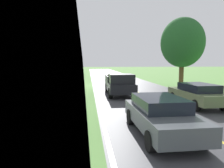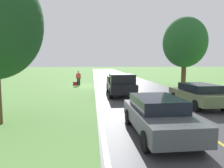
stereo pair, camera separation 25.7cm
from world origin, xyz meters
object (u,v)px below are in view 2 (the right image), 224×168
object	(u,v)px
pickup_truck_passing	(120,84)
tree_far_side_near	(185,43)
suitcase_carried	(75,84)
hitchhiker_walking	(79,77)
sedan_ahead_same_lane	(158,115)
sedan_mid_oncoming	(198,94)

from	to	relation	value
pickup_truck_passing	tree_far_side_near	world-z (taller)	tree_far_side_near
suitcase_carried	pickup_truck_passing	bearing A→B (deg)	32.11
hitchhiker_walking	sedan_ahead_same_lane	size ratio (longest dim) A/B	0.39
pickup_truck_passing	sedan_ahead_same_lane	xyz separation A→B (m)	(-0.14, 9.19, -0.21)
suitcase_carried	sedan_mid_oncoming	size ratio (longest dim) A/B	0.10
suitcase_carried	hitchhiker_walking	bearing A→B (deg)	100.86
suitcase_carried	sedan_mid_oncoming	bearing A→B (deg)	37.57
hitchhiker_walking	pickup_truck_passing	bearing A→B (deg)	116.86
tree_far_side_near	sedan_mid_oncoming	size ratio (longest dim) A/B	1.71
hitchhiker_walking	tree_far_side_near	size ratio (longest dim) A/B	0.23
suitcase_carried	sedan_ahead_same_lane	size ratio (longest dim) A/B	0.10
sedan_mid_oncoming	suitcase_carried	bearing A→B (deg)	-55.09
hitchhiker_walking	tree_far_side_near	xyz separation A→B (m)	(-11.71, 2.89, 3.89)
suitcase_carried	pickup_truck_passing	size ratio (longest dim) A/B	0.08
sedan_ahead_same_lane	hitchhiker_walking	bearing A→B (deg)	-76.44
tree_far_side_near	sedan_mid_oncoming	distance (m)	10.95
suitcase_carried	tree_far_side_near	world-z (taller)	tree_far_side_near
tree_far_side_near	sedan_ahead_same_lane	size ratio (longest dim) A/B	1.72
sedan_mid_oncoming	tree_far_side_near	bearing A→B (deg)	-110.27
sedan_mid_oncoming	pickup_truck_passing	bearing A→B (deg)	-47.25
sedan_mid_oncoming	hitchhiker_walking	bearing A→B (deg)	-56.56
sedan_mid_oncoming	sedan_ahead_same_lane	bearing A→B (deg)	48.45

